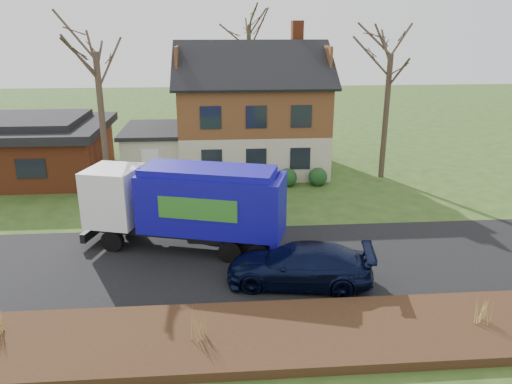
{
  "coord_description": "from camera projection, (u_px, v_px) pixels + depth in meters",
  "views": [
    {
      "loc": [
        -0.28,
        -18.01,
        8.98
      ],
      "look_at": [
        1.36,
        2.5,
        2.08
      ],
      "focal_mm": 35.0,
      "sensor_mm": 36.0,
      "label": 1
    }
  ],
  "objects": [
    {
      "name": "garbage_truck",
      "position": [
        188.0,
        202.0,
        20.5
      ],
      "size": [
        8.67,
        4.49,
        3.59
      ],
      "rotation": [
        0.0,
        0.0,
        -0.28
      ],
      "color": "black",
      "rests_on": "ground"
    },
    {
      "name": "mulch_verge",
      "position": [
        231.0,
        338.0,
        14.84
      ],
      "size": [
        80.0,
        3.5,
        0.3
      ],
      "primitive_type": "cube",
      "color": "black",
      "rests_on": "ground"
    },
    {
      "name": "road",
      "position": [
        227.0,
        262.0,
        19.89
      ],
      "size": [
        80.0,
        7.0,
        0.02
      ],
      "primitive_type": "cube",
      "color": "black",
      "rests_on": "ground"
    },
    {
      "name": "navy_wagon",
      "position": [
        299.0,
        265.0,
        17.99
      ],
      "size": [
        5.53,
        2.99,
        1.52
      ],
      "primitive_type": "imported",
      "rotation": [
        0.0,
        0.0,
        -1.74
      ],
      "color": "black",
      "rests_on": "ground"
    },
    {
      "name": "tree_back",
      "position": [
        249.0,
        10.0,
        38.86
      ],
      "size": [
        3.83,
        3.83,
        12.14
      ],
      "color": "#403526",
      "rests_on": "ground"
    },
    {
      "name": "grass_clump_east",
      "position": [
        483.0,
        310.0,
        15.18
      ],
      "size": [
        0.35,
        0.29,
        0.87
      ],
      "color": "tan",
      "rests_on": "mulch_verge"
    },
    {
      "name": "silver_sedan",
      "position": [
        224.0,
        205.0,
        23.87
      ],
      "size": [
        4.95,
        2.03,
        1.59
      ],
      "primitive_type": "imported",
      "rotation": [
        0.0,
        0.0,
        1.64
      ],
      "color": "#9A9CA1",
      "rests_on": "ground"
    },
    {
      "name": "ground",
      "position": [
        227.0,
        262.0,
        19.89
      ],
      "size": [
        120.0,
        120.0,
        0.0
      ],
      "primitive_type": "plane",
      "color": "#2B4517",
      "rests_on": "ground"
    },
    {
      "name": "tree_front_west",
      "position": [
        93.0,
        28.0,
        24.46
      ],
      "size": [
        3.62,
        3.62,
        10.75
      ],
      "color": "#46362A",
      "rests_on": "ground"
    },
    {
      "name": "ranch_house",
      "position": [
        26.0,
        148.0,
        30.7
      ],
      "size": [
        9.8,
        8.2,
        3.7
      ],
      "color": "brown",
      "rests_on": "ground"
    },
    {
      "name": "tree_front_east",
      "position": [
        393.0,
        32.0,
        28.32
      ],
      "size": [
        3.81,
        3.81,
        10.57
      ],
      "color": "#413427",
      "rests_on": "ground"
    },
    {
      "name": "grass_clump_mid",
      "position": [
        198.0,
        324.0,
        14.43
      ],
      "size": [
        0.34,
        0.28,
        0.94
      ],
      "color": "#AC894C",
      "rests_on": "mulch_verge"
    },
    {
      "name": "main_house",
      "position": [
        244.0,
        107.0,
        31.87
      ],
      "size": [
        12.95,
        8.95,
        9.26
      ],
      "color": "beige",
      "rests_on": "ground"
    }
  ]
}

